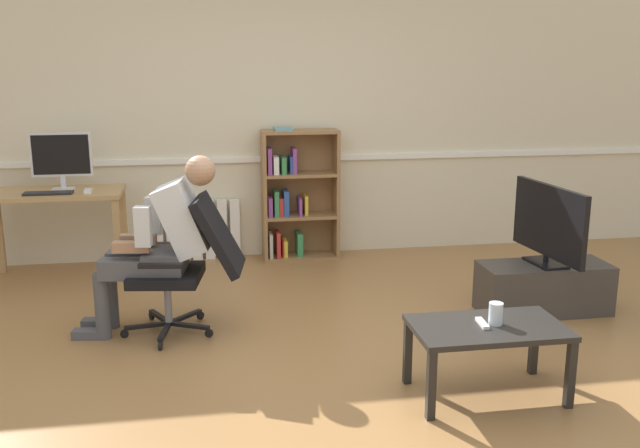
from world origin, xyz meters
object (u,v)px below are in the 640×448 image
object	(u,v)px
coffee_table	(488,334)
drinking_glass	(496,314)
bookshelf	(295,197)
office_chair	(190,260)
spare_remote	(482,323)
tv_stand	(544,288)
radiator	(197,230)
person_seated	(160,241)
keyboard	(48,193)
computer_desk	(54,206)
tv_screen	(549,223)
computer_mouse	(88,191)
imac_monitor	(61,157)

from	to	relation	value
coffee_table	drinking_glass	distance (m)	0.12
bookshelf	coffee_table	xyz separation A→B (m)	(0.68, -2.92, -0.22)
drinking_glass	office_chair	bearing A→B (deg)	144.33
drinking_glass	spare_remote	world-z (taller)	drinking_glass
bookshelf	drinking_glass	world-z (taller)	bookshelf
tv_stand	coffee_table	size ratio (longest dim) A/B	1.13
bookshelf	radiator	world-z (taller)	bookshelf
person_seated	coffee_table	bearing A→B (deg)	64.55
keyboard	person_seated	xyz separation A→B (m)	(0.95, -1.26, -0.11)
person_seated	computer_desk	bearing A→B (deg)	-137.30
tv_screen	drinking_glass	size ratio (longest dim) A/B	7.00
computer_desk	keyboard	world-z (taller)	keyboard
computer_mouse	office_chair	xyz separation A→B (m)	(0.83, -1.31, -0.25)
imac_monitor	office_chair	bearing A→B (deg)	-54.88
office_chair	coffee_table	world-z (taller)	office_chair
computer_desk	drinking_glass	bearing A→B (deg)	-43.15
computer_mouse	coffee_table	bearing A→B (deg)	-45.65
office_chair	tv_screen	size ratio (longest dim) A/B	1.11
office_chair	coffee_table	bearing A→B (deg)	62.19
computer_desk	spare_remote	size ratio (longest dim) A/B	7.55
bookshelf	drinking_glass	bearing A→B (deg)	-76.06
tv_stand	coffee_table	world-z (taller)	coffee_table
office_chair	coffee_table	distance (m)	2.03
bookshelf	radiator	distance (m)	0.96
person_seated	tv_stand	bearing A→B (deg)	97.61
coffee_table	tv_screen	bearing A→B (deg)	51.47
radiator	drinking_glass	bearing A→B (deg)	-61.53
computer_desk	spare_remote	distance (m)	3.79
radiator	tv_screen	size ratio (longest dim) A/B	0.92
bookshelf	coffee_table	distance (m)	3.01
computer_mouse	tv_screen	distance (m)	3.65
imac_monitor	coffee_table	distance (m)	3.87
tv_stand	spare_remote	bearing A→B (deg)	-129.66
office_chair	person_seated	world-z (taller)	person_seated
computer_desk	computer_mouse	size ratio (longest dim) A/B	11.32
computer_desk	office_chair	xyz separation A→B (m)	(1.13, -1.43, -0.11)
computer_desk	radiator	xyz separation A→B (m)	(1.16, 0.39, -0.36)
bookshelf	drinking_glass	size ratio (longest dim) A/B	9.92
imac_monitor	radiator	bearing A→B (deg)	16.01
person_seated	office_chair	bearing A→B (deg)	90.00
coffee_table	person_seated	bearing A→B (deg)	145.82
coffee_table	keyboard	bearing A→B (deg)	137.99
keyboard	drinking_glass	distance (m)	3.76
computer_desk	tv_screen	world-z (taller)	tv_screen
computer_mouse	tv_screen	xyz separation A→B (m)	(3.39, -1.33, -0.10)
office_chair	drinking_glass	size ratio (longest dim) A/B	7.74
radiator	office_chair	bearing A→B (deg)	-90.94
imac_monitor	spare_remote	xyz separation A→B (m)	(2.65, -2.70, -0.61)
computer_mouse	bookshelf	distance (m)	1.83
office_chair	tv_stand	size ratio (longest dim) A/B	1.01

